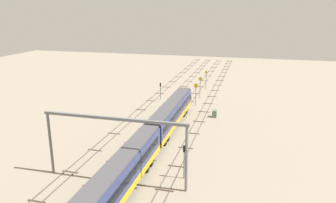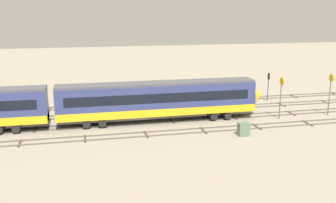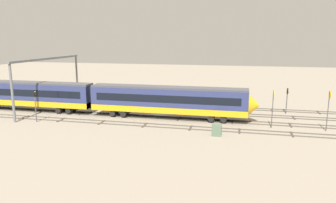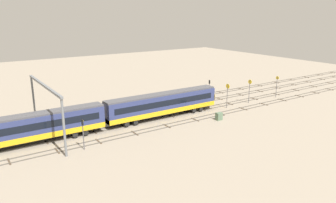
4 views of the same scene
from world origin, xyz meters
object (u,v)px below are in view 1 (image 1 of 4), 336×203
Objects in this scene: speed_sign_mid_trackside at (196,91)px; signal_light_trackside_approach at (160,89)px; overhead_gantry at (114,134)px; signal_light_trackside_departure at (184,157)px; speed_sign_far_trackside at (200,84)px; relay_cabinet at (215,114)px; speed_sign_near_foreground at (206,78)px.

speed_sign_mid_trackside is 1.27× the size of signal_light_trackside_approach.
signal_light_trackside_departure is (2.99, -8.48, -3.62)m from overhead_gantry.
speed_sign_far_trackside reaches higher than signal_light_trackside_approach.
signal_light_trackside_approach is 39.14m from signal_light_trackside_departure.
speed_sign_mid_trackside reaches higher than relay_cabinet.
signal_light_trackside_departure is at bearing -70.56° from overhead_gantry.
speed_sign_mid_trackside is 6.98m from speed_sign_far_trackside.
relay_cabinet is at bearing -124.84° from signal_light_trackside_approach.
overhead_gantry reaches higher than relay_cabinet.
signal_light_trackside_approach is 0.88× the size of signal_light_trackside_departure.
speed_sign_far_trackside is (-9.39, 0.13, 0.27)m from speed_sign_near_foreground.
relay_cabinet is at bearing -17.66° from overhead_gantry.
speed_sign_near_foreground is 24.20m from relay_cabinet.
speed_sign_mid_trackside is 33.84m from signal_light_trackside_departure.
overhead_gantry reaches higher than signal_light_trackside_departure.
signal_light_trackside_approach is at bearing 20.58° from signal_light_trackside_departure.
signal_light_trackside_departure is (-49.92, -4.38, -0.18)m from speed_sign_near_foreground.
speed_sign_mid_trackside is (36.55, -4.10, -3.18)m from overhead_gantry.
speed_sign_mid_trackside is at bearing -179.97° from speed_sign_near_foreground.
signal_light_trackside_approach is (-3.90, 9.24, -0.80)m from speed_sign_far_trackside.
speed_sign_near_foreground is 50.12m from signal_light_trackside_departure.
speed_sign_far_trackside is 40.79m from signal_light_trackside_departure.
speed_sign_near_foreground reaches higher than signal_light_trackside_approach.
overhead_gantry is at bearing 175.57° from speed_sign_near_foreground.
overhead_gantry is 3.70× the size of speed_sign_near_foreground.
overhead_gantry reaches higher than speed_sign_far_trackside.
speed_sign_near_foreground is (52.92, -4.10, -3.43)m from overhead_gantry.
speed_sign_mid_trackside is at bearing -108.21° from signal_light_trackside_approach.
overhead_gantry is 43.82m from speed_sign_far_trackside.
speed_sign_mid_trackside is 3.63× the size of relay_cabinet.
speed_sign_far_trackside reaches higher than speed_sign_near_foreground.
signal_light_trackside_departure is (-40.54, -4.51, -0.46)m from speed_sign_far_trackside.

